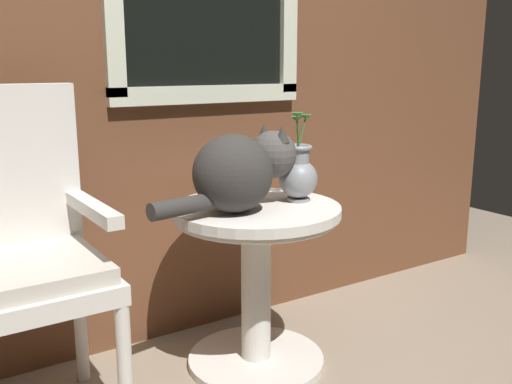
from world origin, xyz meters
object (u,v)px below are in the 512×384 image
at_px(wicker_chair, 8,245).
at_px(pewter_vase_with_ivy, 298,174).
at_px(wicker_side_table, 256,261).
at_px(cat, 240,170).

bearing_deg(wicker_chair, pewter_vase_with_ivy, -7.08).
bearing_deg(wicker_chair, wicker_side_table, -6.94).
bearing_deg(cat, wicker_side_table, 17.92).
distance_m(wicker_chair, pewter_vase_with_ivy, 1.01).
height_order(wicker_side_table, pewter_vase_with_ivy, pewter_vase_with_ivy).
height_order(wicker_chair, cat, wicker_chair).
bearing_deg(pewter_vase_with_ivy, cat, -179.12).
distance_m(wicker_side_table, cat, 0.36).
distance_m(wicker_chair, cat, 0.77).
bearing_deg(pewter_vase_with_ivy, wicker_side_table, 172.23).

